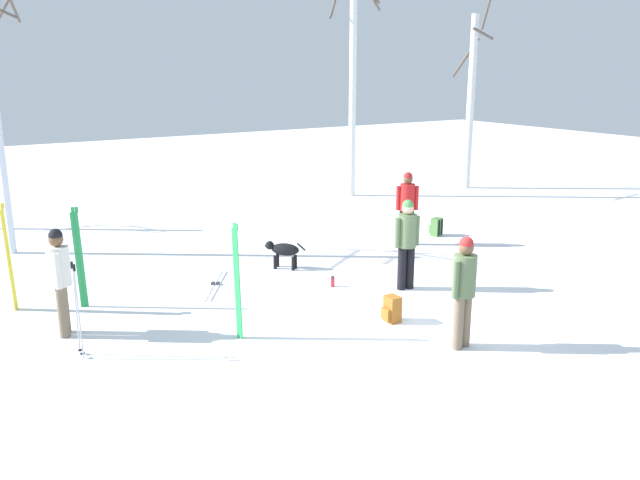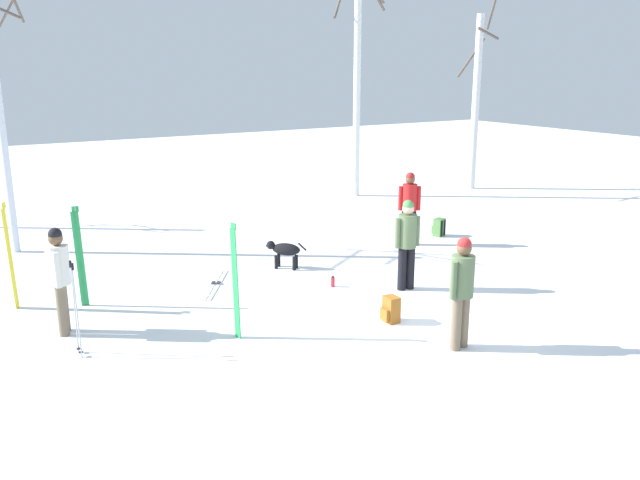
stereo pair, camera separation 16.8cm
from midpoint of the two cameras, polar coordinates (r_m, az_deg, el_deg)
The scene contains 17 objects.
ground_plane at distance 10.63m, azimuth 6.99°, elevation -8.04°, with size 60.00×60.00×0.00m, color white.
person_0 at distance 11.00m, azimuth -21.03°, elevation -2.74°, with size 0.34×0.51×1.72m.
person_1 at distance 15.56m, azimuth 7.97°, elevation 3.09°, with size 0.46×0.34×1.72m.
person_2 at distance 12.43m, azimuth 7.86°, elevation 0.10°, with size 0.52×0.34×1.72m.
person_3 at distance 9.98m, azimuth 12.54°, elevation -3.85°, with size 0.51×0.34×1.72m.
dog at distance 13.76m, azimuth -2.74°, elevation -0.88°, with size 0.64×0.69×0.57m.
ski_pair_planted_0 at distance 10.22m, azimuth -6.80°, elevation -3.56°, with size 0.05×0.19×1.83m.
ski_pair_planted_1 at distance 12.44m, azimuth -24.66°, elevation -1.34°, with size 0.13×0.22×1.89m.
ski_pair_planted_2 at distance 12.18m, azimuth -19.52°, elevation -1.39°, with size 0.17×0.04×1.79m.
ski_pair_lying_0 at distance 12.96m, azimuth -8.58°, elevation -3.79°, with size 1.13×1.58×0.05m.
ski_poles_0 at distance 10.17m, azimuth -19.77°, elevation -5.35°, with size 0.07×0.24×1.42m.
backpack_0 at distance 11.04m, azimuth 6.52°, elevation -5.95°, with size 0.29×0.27×0.44m.
backpack_1 at distance 16.65m, azimuth 10.44°, elevation 1.06°, with size 0.31×0.33×0.44m.
water_bottle_0 at distance 12.69m, azimuth 1.48°, elevation -3.61°, with size 0.08×0.08×0.21m.
birch_tree_1 at distance 16.01m, azimuth -25.48°, elevation 9.87°, with size 1.69×1.68×6.09m.
birch_tree_2 at distance 21.11m, azimuth 3.47°, elevation 14.71°, with size 1.76×1.76×7.83m.
birch_tree_3 at distance 23.04m, azimuth 13.44°, elevation 11.66°, with size 1.05×1.10×6.14m.
Camera 2 is at (-6.06, -7.69, 4.13)m, focal length 37.36 mm.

